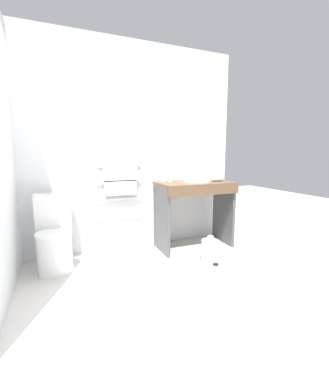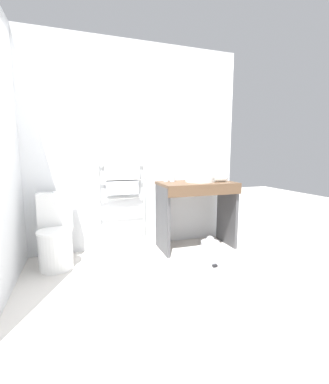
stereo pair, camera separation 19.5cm
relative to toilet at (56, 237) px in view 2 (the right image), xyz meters
name	(u,v)px [view 2 (the right image)]	position (x,y,z in m)	size (l,w,h in m)	color
ground_plane	(168,296)	(0.96, -0.98, -0.33)	(12.00, 12.00, 0.00)	silver
wall_back	(133,148)	(0.96, 0.41, 0.97)	(2.86, 0.12, 2.60)	silver
toilet	(56,237)	(0.00, 0.00, 0.00)	(0.37, 0.49, 0.81)	white
towel_radiator	(122,185)	(0.79, 0.29, 0.51)	(0.60, 0.06, 1.17)	silver
vanity_counter	(197,204)	(1.71, 0.03, 0.25)	(0.97, 0.55, 0.87)	brown
sink_basin	(199,179)	(1.75, 0.05, 0.58)	(0.37, 0.37, 0.08)	white
faucet	(193,175)	(1.75, 0.25, 0.61)	(0.02, 0.10, 0.12)	silver
cup_near_wall	(166,178)	(1.35, 0.22, 0.58)	(0.06, 0.06, 0.10)	silver
cup_near_edge	(172,178)	(1.42, 0.17, 0.58)	(0.06, 0.06, 0.09)	silver
hair_dryer	(220,179)	(2.01, -0.01, 0.58)	(0.22, 0.19, 0.08)	white
trash_bin	(210,251)	(1.64, -0.47, -0.20)	(0.21, 0.24, 0.32)	#B7B7BC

